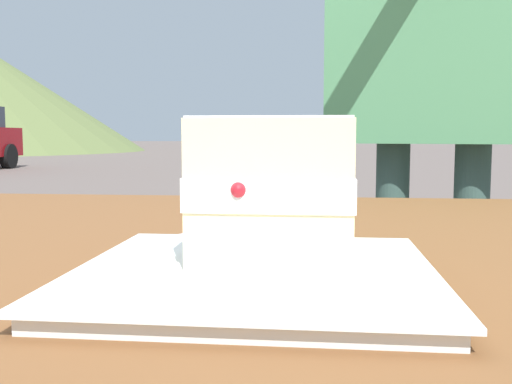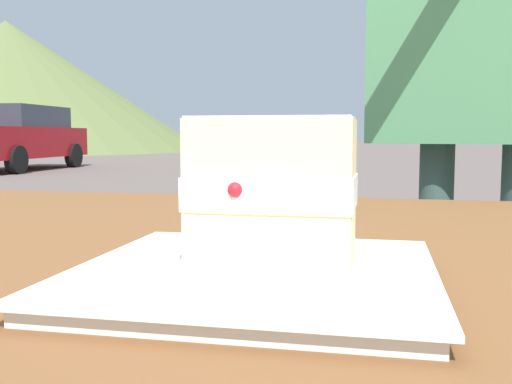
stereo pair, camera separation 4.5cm
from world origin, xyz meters
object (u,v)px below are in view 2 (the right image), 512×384
cake_slice (273,190)px  dessert_fork (241,230)px  dessert_plate (256,276)px  diner_person (483,17)px  parked_car_near (17,137)px  patio_table (179,310)px

cake_slice → dessert_fork: bearing=-70.4°
dessert_plate → diner_person: (-0.31, -0.94, 0.36)m
diner_person → parked_car_near: diner_person is taller
dessert_fork → cake_slice: bearing=109.6°
dessert_plate → cake_slice: 0.07m
cake_slice → parked_car_near: 15.38m
dessert_fork → parked_car_near: size_ratio=0.03×
dessert_plate → cake_slice: bearing=-124.6°
cake_slice → dessert_plate: bearing=55.4°
patio_table → dessert_fork: bearing=-172.2°
patio_table → diner_person: 0.96m
parked_car_near → dessert_fork: bearing=124.8°
patio_table → parked_car_near: (8.57, -12.46, 0.17)m
dessert_plate → parked_car_near: bearing=-55.5°
dessert_fork → diner_person: (-0.37, -0.70, 0.37)m
cake_slice → diner_person: 1.01m
patio_table → dessert_fork: dessert_fork is taller
dessert_fork → parked_car_near: (8.65, -12.45, 0.07)m
patio_table → diner_person: size_ratio=0.95×
cake_slice → dessert_fork: (0.08, -0.22, -0.07)m
patio_table → diner_person: diner_person is taller
patio_table → parked_car_near: parked_car_near is taller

